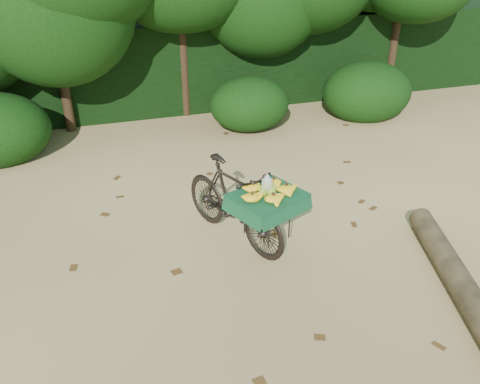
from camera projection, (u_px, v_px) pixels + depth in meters
name	position (u px, v px, depth m)	size (l,w,h in m)	color
ground	(242.00, 276.00, 5.87)	(80.00, 80.00, 0.00)	#D1B96F
vendor_bicycle	(234.00, 202.00, 6.26)	(1.32, 1.92, 1.09)	black
hedge_backdrop	(153.00, 63.00, 10.71)	(26.00, 1.80, 1.80)	black
tree_row	(119.00, 17.00, 9.34)	(14.50, 2.00, 4.00)	black
bush_clumps	(198.00, 112.00, 9.38)	(8.80, 1.70, 0.90)	black
leaf_litter	(226.00, 245.00, 6.41)	(7.00, 7.30, 0.01)	#4D3114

